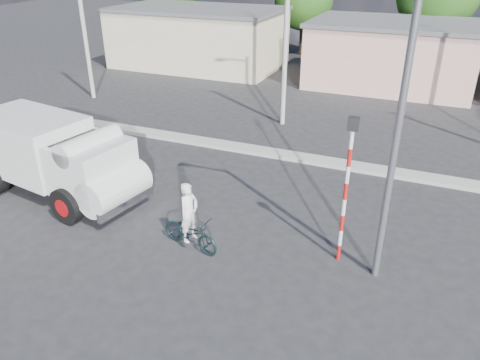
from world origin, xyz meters
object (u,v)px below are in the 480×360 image
at_px(traffic_pole, 347,180).
at_px(streetlight, 395,101).
at_px(truck, 56,156).
at_px(bicycle, 190,233).
at_px(cyclist, 190,221).

relative_size(traffic_pole, streetlight, 0.48).
xyz_separation_m(truck, traffic_pole, (10.18, -0.00, 1.05)).
height_order(bicycle, cyclist, cyclist).
distance_m(truck, bicycle, 6.13).
height_order(truck, bicycle, truck).
height_order(cyclist, streetlight, streetlight).
distance_m(bicycle, streetlight, 6.87).
height_order(truck, streetlight, streetlight).
relative_size(truck, bicycle, 3.50).
relative_size(cyclist, traffic_pole, 0.43).
xyz_separation_m(cyclist, traffic_pole, (4.24, 1.15, 1.66)).
xyz_separation_m(bicycle, traffic_pole, (4.24, 1.15, 2.06)).
relative_size(cyclist, streetlight, 0.21).
relative_size(truck, streetlight, 0.79).
xyz_separation_m(bicycle, cyclist, (0.00, 0.00, 0.40)).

